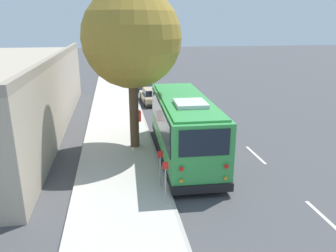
{
  "coord_description": "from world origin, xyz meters",
  "views": [
    {
      "loc": [
        -15.63,
        4.04,
        6.69
      ],
      "look_at": [
        1.16,
        1.24,
        1.3
      ],
      "focal_mm": 35.0,
      "sensor_mm": 36.0,
      "label": 1
    }
  ],
  "objects_px": {
    "shuttle_bus": "(184,124)",
    "street_tree": "(131,31)",
    "parked_sedan_gray": "(142,83)",
    "sign_post_far": "(160,168)",
    "sign_post_near": "(165,182)",
    "fire_hydrant": "(139,116)",
    "parked_sedan_tan": "(152,96)"
  },
  "relations": [
    {
      "from": "parked_sedan_tan",
      "to": "street_tree",
      "type": "distance_m",
      "value": 12.15
    },
    {
      "from": "sign_post_far",
      "to": "parked_sedan_tan",
      "type": "bearing_deg",
      "value": -5.64
    },
    {
      "from": "street_tree",
      "to": "sign_post_far",
      "type": "bearing_deg",
      "value": -171.77
    },
    {
      "from": "sign_post_far",
      "to": "fire_hydrant",
      "type": "relative_size",
      "value": 1.95
    },
    {
      "from": "shuttle_bus",
      "to": "parked_sedan_gray",
      "type": "xyz_separation_m",
      "value": [
        19.04,
        0.4,
        -1.15
      ]
    },
    {
      "from": "parked_sedan_tan",
      "to": "street_tree",
      "type": "height_order",
      "value": "street_tree"
    },
    {
      "from": "street_tree",
      "to": "sign_post_near",
      "type": "distance_m",
      "value": 8.28
    },
    {
      "from": "shuttle_bus",
      "to": "street_tree",
      "type": "distance_m",
      "value": 5.41
    },
    {
      "from": "shuttle_bus",
      "to": "parked_sedan_tan",
      "type": "relative_size",
      "value": 2.08
    },
    {
      "from": "sign_post_far",
      "to": "fire_hydrant",
      "type": "xyz_separation_m",
      "value": [
        9.58,
        0.08,
        -0.41
      ]
    },
    {
      "from": "sign_post_near",
      "to": "sign_post_far",
      "type": "height_order",
      "value": "sign_post_near"
    },
    {
      "from": "sign_post_far",
      "to": "fire_hydrant",
      "type": "bearing_deg",
      "value": 0.49
    },
    {
      "from": "parked_sedan_gray",
      "to": "street_tree",
      "type": "distance_m",
      "value": 18.31
    },
    {
      "from": "fire_hydrant",
      "to": "shuttle_bus",
      "type": "bearing_deg",
      "value": -164.37
    },
    {
      "from": "shuttle_bus",
      "to": "fire_hydrant",
      "type": "relative_size",
      "value": 10.95
    },
    {
      "from": "sign_post_far",
      "to": "shuttle_bus",
      "type": "bearing_deg",
      "value": -27.21
    },
    {
      "from": "parked_sedan_tan",
      "to": "sign_post_near",
      "type": "bearing_deg",
      "value": 171.71
    },
    {
      "from": "sign_post_near",
      "to": "fire_hydrant",
      "type": "relative_size",
      "value": 2.07
    },
    {
      "from": "sign_post_far",
      "to": "fire_hydrant",
      "type": "height_order",
      "value": "sign_post_far"
    },
    {
      "from": "parked_sedan_tan",
      "to": "fire_hydrant",
      "type": "xyz_separation_m",
      "value": [
        -5.93,
        1.61,
        -0.04
      ]
    },
    {
      "from": "parked_sedan_tan",
      "to": "sign_post_near",
      "type": "height_order",
      "value": "sign_post_near"
    },
    {
      "from": "parked_sedan_tan",
      "to": "fire_hydrant",
      "type": "distance_m",
      "value": 6.15
    },
    {
      "from": "fire_hydrant",
      "to": "parked_sedan_tan",
      "type": "bearing_deg",
      "value": -15.22
    },
    {
      "from": "street_tree",
      "to": "sign_post_near",
      "type": "relative_size",
      "value": 5.42
    },
    {
      "from": "fire_hydrant",
      "to": "street_tree",
      "type": "bearing_deg",
      "value": 171.99
    },
    {
      "from": "sign_post_far",
      "to": "street_tree",
      "type": "bearing_deg",
      "value": 8.23
    },
    {
      "from": "sign_post_far",
      "to": "sign_post_near",
      "type": "bearing_deg",
      "value": 180.0
    },
    {
      "from": "street_tree",
      "to": "sign_post_far",
      "type": "relative_size",
      "value": 5.75
    },
    {
      "from": "street_tree",
      "to": "fire_hydrant",
      "type": "xyz_separation_m",
      "value": [
        4.57,
        -0.64,
        -5.73
      ]
    },
    {
      "from": "shuttle_bus",
      "to": "parked_sedan_gray",
      "type": "bearing_deg",
      "value": 3.12
    },
    {
      "from": "parked_sedan_gray",
      "to": "shuttle_bus",
      "type": "bearing_deg",
      "value": 178.79
    },
    {
      "from": "parked_sedan_tan",
      "to": "street_tree",
      "type": "bearing_deg",
      "value": 164.77
    }
  ]
}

